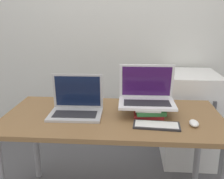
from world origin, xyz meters
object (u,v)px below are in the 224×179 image
object	(u,v)px
laptop_left	(76,106)
laptop_on_books	(147,96)
mini_fridge	(188,117)
wireless_keyboard	(156,125)
book_stack	(149,109)
mouse	(194,123)

from	to	relation	value
laptop_left	laptop_on_books	size ratio (longest dim) A/B	0.94
laptop_on_books	mini_fridge	world-z (taller)	laptop_on_books
laptop_left	mini_fridge	xyz separation A→B (m)	(0.91, 0.70, -0.34)
wireless_keyboard	mini_fridge	xyz separation A→B (m)	(0.39, 0.87, -0.29)
book_stack	wireless_keyboard	bearing A→B (deg)	-79.15
laptop_left	book_stack	size ratio (longest dim) A/B	1.45
laptop_left	wireless_keyboard	size ratio (longest dim) A/B	1.22
book_stack	mouse	distance (m)	0.32
laptop_left	laptop_on_books	world-z (taller)	laptop_on_books
wireless_keyboard	mouse	distance (m)	0.23
wireless_keyboard	book_stack	bearing A→B (deg)	100.85
book_stack	laptop_left	bearing A→B (deg)	-176.81
book_stack	mouse	world-z (taller)	book_stack
mouse	wireless_keyboard	bearing A→B (deg)	-173.60
book_stack	wireless_keyboard	distance (m)	0.20
laptop_on_books	mini_fridge	bearing A→B (deg)	56.03
laptop_on_books	mini_fridge	distance (m)	0.89
mini_fridge	laptop_on_books	bearing A→B (deg)	-123.97
book_stack	laptop_on_books	size ratio (longest dim) A/B	0.65
laptop_left	book_stack	xyz separation A→B (m)	(0.49, 0.03, -0.02)
laptop_on_books	wireless_keyboard	bearing A→B (deg)	-76.21
wireless_keyboard	mouse	xyz separation A→B (m)	(0.23, 0.03, 0.01)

